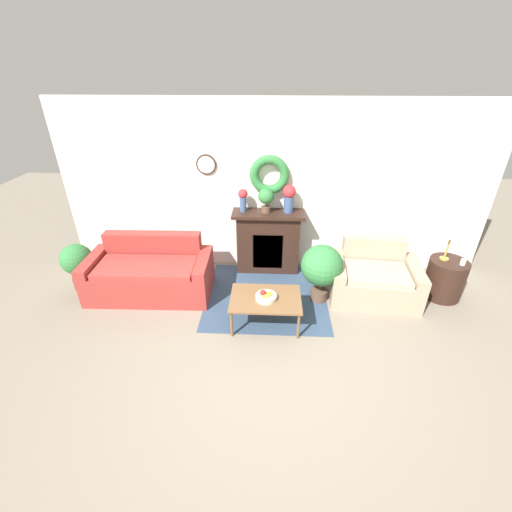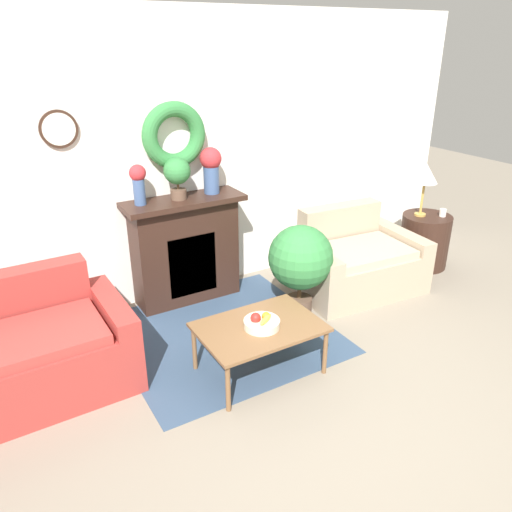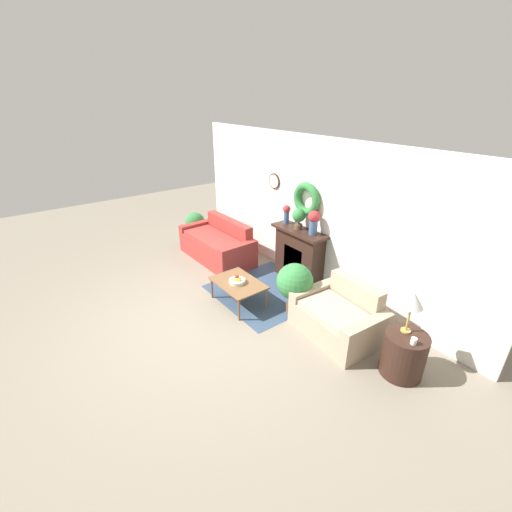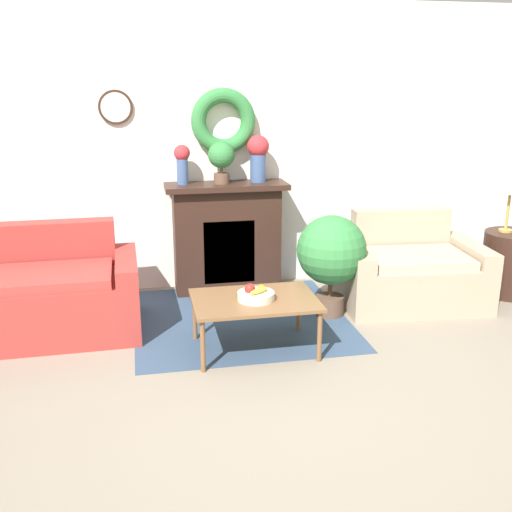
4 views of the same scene
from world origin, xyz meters
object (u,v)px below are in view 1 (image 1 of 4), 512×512
(potted_plant_on_mantel, at_px, (266,198))
(potted_plant_floor_by_couch, at_px, (77,262))
(side_table_by_loveseat, at_px, (445,279))
(vase_on_mantel_right, at_px, (289,197))
(mug, at_px, (463,262))
(vase_on_mantel_left, at_px, (243,198))
(loveseat_right, at_px, (373,278))
(fruit_bowl, at_px, (266,296))
(potted_plant_floor_by_loveseat, at_px, (322,267))
(table_lamp, at_px, (453,230))
(coffee_table, at_px, (266,300))
(fireplace, at_px, (268,241))
(couch_left, at_px, (151,274))

(potted_plant_on_mantel, distance_m, potted_plant_floor_by_couch, 3.04)
(side_table_by_loveseat, distance_m, vase_on_mantel_right, 2.63)
(mug, distance_m, vase_on_mantel_left, 3.31)
(vase_on_mantel_left, distance_m, potted_plant_on_mantel, 0.36)
(loveseat_right, xyz_separation_m, vase_on_mantel_left, (-1.99, 0.67, 0.97))
(fruit_bowl, distance_m, potted_plant_floor_by_loveseat, 0.99)
(vase_on_mantel_left, relative_size, vase_on_mantel_right, 0.83)
(loveseat_right, relative_size, potted_plant_on_mantel, 3.42)
(mug, xyz_separation_m, potted_plant_floor_by_couch, (-5.65, 0.06, -0.19))
(side_table_by_loveseat, bearing_deg, table_lamp, 141.34)
(vase_on_mantel_right, bearing_deg, coffee_table, -102.53)
(potted_plant_floor_by_couch, distance_m, potted_plant_floor_by_loveseat, 3.67)
(fireplace, height_order, loveseat_right, fireplace)
(couch_left, distance_m, vase_on_mantel_right, 2.42)
(fireplace, bearing_deg, vase_on_mantel_left, 179.20)
(loveseat_right, bearing_deg, fireplace, 161.97)
(mug, height_order, potted_plant_floor_by_couch, potted_plant_floor_by_couch)
(potted_plant_floor_by_couch, bearing_deg, couch_left, -2.87)
(couch_left, relative_size, mug, 21.74)
(potted_plant_on_mantel, xyz_separation_m, potted_plant_floor_by_couch, (-2.85, -0.67, -0.83))
(coffee_table, relative_size, potted_plant_floor_by_loveseat, 1.05)
(coffee_table, bearing_deg, table_lamp, 17.46)
(table_lamp, bearing_deg, vase_on_mantel_right, 165.17)
(mug, xyz_separation_m, potted_plant_floor_by_loveseat, (-1.99, -0.09, -0.08))
(side_table_by_loveseat, bearing_deg, coffee_table, -164.04)
(side_table_by_loveseat, xyz_separation_m, vase_on_mantel_left, (-3.04, 0.65, 0.96))
(coffee_table, xyz_separation_m, potted_plant_floor_by_couch, (-2.88, 0.72, 0.08))
(fruit_bowl, xyz_separation_m, potted_plant_floor_by_loveseat, (0.78, 0.60, 0.11))
(loveseat_right, bearing_deg, vase_on_mantel_left, 166.06)
(coffee_table, bearing_deg, potted_plant_floor_by_couch, 166.01)
(fireplace, relative_size, potted_plant_on_mantel, 2.94)
(couch_left, height_order, fruit_bowl, couch_left)
(side_table_by_loveseat, xyz_separation_m, potted_plant_floor_by_loveseat, (-1.87, -0.18, 0.26))
(couch_left, bearing_deg, side_table_by_loveseat, 0.15)
(vase_on_mantel_left, bearing_deg, couch_left, -151.12)
(table_lamp, relative_size, vase_on_mantel_left, 1.61)
(couch_left, bearing_deg, potted_plant_on_mantel, 21.92)
(loveseat_right, distance_m, potted_plant_on_mantel, 2.02)
(loveseat_right, height_order, fruit_bowl, loveseat_right)
(vase_on_mantel_right, height_order, potted_plant_floor_by_couch, vase_on_mantel_right)
(loveseat_right, relative_size, table_lamp, 2.28)
(vase_on_mantel_left, distance_m, potted_plant_floor_by_loveseat, 1.61)
(coffee_table, height_order, potted_plant_floor_by_loveseat, potted_plant_floor_by_loveseat)
(fireplace, bearing_deg, side_table_by_loveseat, -13.79)
(vase_on_mantel_left, relative_size, potted_plant_floor_by_loveseat, 0.41)
(table_lamp, bearing_deg, fruit_bowl, -162.03)
(coffee_table, bearing_deg, couch_left, 159.36)
(fireplace, height_order, coffee_table, fireplace)
(mug, relative_size, potted_plant_floor_by_couch, 0.11)
(fruit_bowl, bearing_deg, loveseat_right, 25.58)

